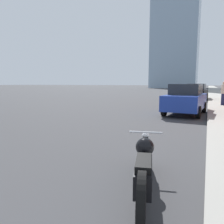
{
  "coord_description": "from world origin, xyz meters",
  "views": [
    {
      "loc": [
        4.92,
        1.48,
        1.69
      ],
      "look_at": [
        2.16,
        7.76,
        0.79
      ],
      "focal_mm": 35.0,
      "sensor_mm": 36.0,
      "label": 1
    }
  ],
  "objects_px": {
    "motorcycle": "(144,166)",
    "parked_car_blue": "(186,99)",
    "parked_car_black": "(197,92)",
    "pedestrian": "(224,93)"
  },
  "relations": [
    {
      "from": "parked_car_blue",
      "to": "pedestrian",
      "type": "distance_m",
      "value": 5.31
    },
    {
      "from": "parked_car_black",
      "to": "pedestrian",
      "type": "distance_m",
      "value": 6.78
    },
    {
      "from": "pedestrian",
      "to": "motorcycle",
      "type": "bearing_deg",
      "value": -97.62
    },
    {
      "from": "parked_car_blue",
      "to": "pedestrian",
      "type": "height_order",
      "value": "pedestrian"
    },
    {
      "from": "pedestrian",
      "to": "parked_car_black",
      "type": "bearing_deg",
      "value": 107.86
    },
    {
      "from": "parked_car_black",
      "to": "parked_car_blue",
      "type": "bearing_deg",
      "value": -85.72
    },
    {
      "from": "parked_car_black",
      "to": "pedestrian",
      "type": "relative_size",
      "value": 2.47
    },
    {
      "from": "motorcycle",
      "to": "parked_car_black",
      "type": "relative_size",
      "value": 0.58
    },
    {
      "from": "parked_car_blue",
      "to": "parked_car_black",
      "type": "height_order",
      "value": "parked_car_black"
    },
    {
      "from": "motorcycle",
      "to": "parked_car_blue",
      "type": "xyz_separation_m",
      "value": [
        -0.23,
        9.29,
        0.43
      ]
    }
  ]
}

